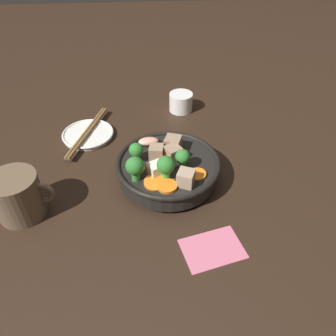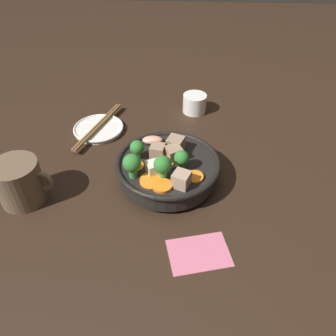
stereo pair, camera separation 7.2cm
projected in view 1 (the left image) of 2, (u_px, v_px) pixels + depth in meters
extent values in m
plane|color=black|center=(168.00, 179.00, 0.74)|extent=(3.00, 3.00, 0.00)
cylinder|color=black|center=(168.00, 177.00, 0.74)|extent=(0.12, 0.12, 0.01)
cylinder|color=black|center=(168.00, 169.00, 0.72)|extent=(0.22, 0.22, 0.04)
torus|color=black|center=(168.00, 163.00, 0.71)|extent=(0.23, 0.23, 0.01)
cylinder|color=brown|center=(168.00, 166.00, 0.72)|extent=(0.20, 0.20, 0.02)
cylinder|color=orange|center=(154.00, 183.00, 0.66)|extent=(0.05, 0.05, 0.01)
cylinder|color=orange|center=(137.00, 168.00, 0.69)|extent=(0.05, 0.05, 0.01)
cylinder|color=orange|center=(197.00, 174.00, 0.68)|extent=(0.05, 0.05, 0.01)
cylinder|color=orange|center=(165.00, 162.00, 0.71)|extent=(0.05, 0.05, 0.01)
cylinder|color=orange|center=(167.00, 186.00, 0.65)|extent=(0.06, 0.06, 0.01)
cylinder|color=green|center=(166.00, 174.00, 0.67)|extent=(0.02, 0.02, 0.02)
sphere|color=#2D752D|center=(166.00, 165.00, 0.65)|extent=(0.04, 0.04, 0.04)
cylinder|color=green|center=(136.00, 175.00, 0.66)|extent=(0.02, 0.02, 0.02)
sphere|color=#2D752D|center=(135.00, 166.00, 0.65)|extent=(0.04, 0.04, 0.04)
cylinder|color=green|center=(137.00, 157.00, 0.71)|extent=(0.01, 0.01, 0.02)
sphere|color=#2D752D|center=(136.00, 150.00, 0.70)|extent=(0.03, 0.03, 0.03)
cylinder|color=green|center=(182.00, 164.00, 0.69)|extent=(0.01, 0.01, 0.02)
sphere|color=#2D752D|center=(183.00, 157.00, 0.68)|extent=(0.03, 0.03, 0.03)
cube|color=silver|center=(156.00, 170.00, 0.67)|extent=(0.04, 0.04, 0.03)
cube|color=#9E7F66|center=(173.00, 153.00, 0.71)|extent=(0.04, 0.04, 0.03)
cube|color=#9E7F66|center=(173.00, 144.00, 0.73)|extent=(0.04, 0.04, 0.03)
cube|color=tan|center=(186.00, 178.00, 0.65)|extent=(0.04, 0.04, 0.03)
cube|color=#9E7F66|center=(156.00, 152.00, 0.71)|extent=(0.03, 0.03, 0.03)
ellipsoid|color=#EA9E84|center=(148.00, 141.00, 0.76)|extent=(0.05, 0.03, 0.02)
cylinder|color=white|center=(88.00, 135.00, 0.87)|extent=(0.13, 0.13, 0.01)
torus|color=white|center=(88.00, 133.00, 0.86)|extent=(0.13, 0.13, 0.01)
cylinder|color=white|center=(181.00, 102.00, 0.95)|extent=(0.07, 0.07, 0.05)
cylinder|color=brown|center=(181.00, 97.00, 0.94)|extent=(0.06, 0.06, 0.00)
cylinder|color=brown|center=(18.00, 196.00, 0.64)|extent=(0.09, 0.09, 0.09)
torus|color=brown|center=(42.00, 193.00, 0.64)|extent=(0.05, 0.01, 0.05)
cube|color=#D16B84|center=(213.00, 249.00, 0.60)|extent=(0.13, 0.10, 0.00)
cylinder|color=olive|center=(89.00, 132.00, 0.86)|extent=(0.08, 0.23, 0.01)
cylinder|color=olive|center=(86.00, 131.00, 0.86)|extent=(0.08, 0.23, 0.01)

